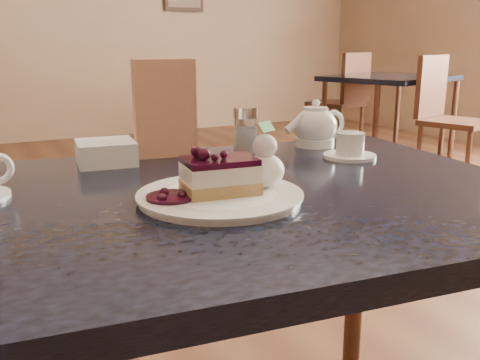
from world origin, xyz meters
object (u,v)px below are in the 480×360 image
tea_set (321,131)px  main_table (211,234)px  cheesecake_slice (220,176)px  bg_table_far_right (385,156)px  dessert_plate (220,197)px

tea_set → main_table: bearing=-150.1°
cheesecake_slice → bg_table_far_right: 3.80m
main_table → cheesecake_slice: (-0.01, -0.05, 0.12)m
dessert_plate → cheesecake_slice: cheesecake_slice is taller
bg_table_far_right → cheesecake_slice: bearing=-154.7°
main_table → dessert_plate: 0.10m
main_table → tea_set: size_ratio=4.78×
tea_set → bg_table_far_right: bearing=43.7°
dessert_plate → tea_set: size_ratio=1.00×
dessert_plate → tea_set: tea_set is taller
main_table → bg_table_far_right: bearing=49.2°
main_table → tea_set: 0.48m
tea_set → bg_table_far_right: tea_set is taller
main_table → dessert_plate: dessert_plate is taller
main_table → dessert_plate: size_ratio=4.77×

